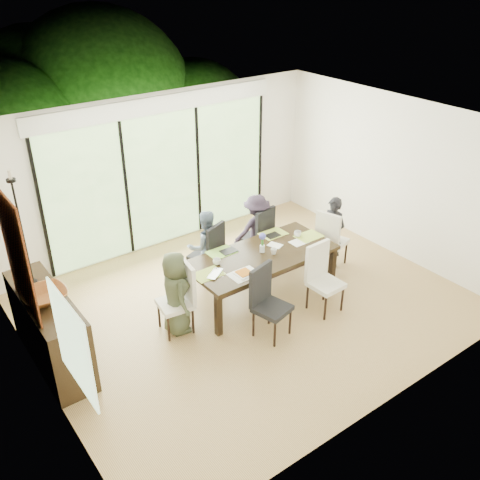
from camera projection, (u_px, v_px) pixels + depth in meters
floor at (250, 305)px, 7.99m from camera, size 6.00×5.00×0.01m
ceiling at (252, 128)px, 6.70m from camera, size 6.00×5.00×0.01m
wall_back at (162, 171)px, 9.13m from camera, size 6.00×0.02×2.70m
wall_front at (397, 312)px, 5.57m from camera, size 6.00×0.02×2.70m
wall_left at (30, 299)px, 5.78m from camera, size 0.02×5.00×2.70m
wall_right at (394, 177)px, 8.92m from camera, size 0.02×5.00×2.70m
glass_doors at (163, 180)px, 9.17m from camera, size 4.20×0.02×2.30m
blinds_header at (158, 105)px, 8.54m from camera, size 4.40×0.06×0.28m
mullion_a at (42, 212)px, 8.07m from camera, size 0.05×0.04×2.30m
mullion_b at (126, 190)px, 8.80m from camera, size 0.05×0.04×2.30m
mullion_c at (198, 172)px, 9.53m from camera, size 0.05×0.04×2.30m
mullion_d at (260, 156)px, 10.26m from camera, size 0.05×0.04×2.30m
side_window at (73, 344)px, 4.88m from camera, size 0.02×0.90×1.00m
deck at (144, 225)px, 10.42m from camera, size 6.00×1.80×0.10m
rail_top at (123, 184)px, 10.70m from camera, size 6.00×0.08×0.06m
foliage_left at (7, 146)px, 10.05m from camera, size 3.20×3.20×3.20m
foliage_mid at (102, 103)px, 11.45m from camera, size 4.00×4.00×4.00m
foliage_right at (194, 122)px, 12.08m from camera, size 2.80×2.80×2.80m
foliage_far at (46, 112)px, 11.51m from camera, size 3.60×3.60×3.60m
table_top at (262, 256)px, 7.93m from camera, size 2.26×1.04×0.06m
table_apron at (261, 261)px, 7.97m from camera, size 2.07×0.85×0.09m
table_leg_fl at (218, 315)px, 7.23m from camera, size 0.08×0.08×0.65m
table_leg_fr at (332, 266)px, 8.36m from camera, size 0.08×0.08×0.65m
table_leg_bl at (185, 287)px, 7.84m from camera, size 0.08×0.08×0.65m
table_leg_br at (296, 245)px, 8.97m from camera, size 0.08×0.08×0.65m
chair_left_end at (175, 299)px, 7.23m from camera, size 0.49×0.49×1.04m
chair_right_end at (333, 237)px, 8.79m from camera, size 0.54×0.54×1.04m
chair_far_left at (205, 251)px, 8.38m from camera, size 0.56×0.56×1.04m
chair_far_right at (256, 234)px, 8.90m from camera, size 0.51×0.51×1.04m
chair_near_left at (272, 304)px, 7.13m from camera, size 0.53×0.53×1.04m
chair_near_right at (326, 280)px, 7.65m from camera, size 0.45×0.45×1.04m
person_left_end at (175, 293)px, 7.19m from camera, size 0.46×0.63×1.21m
person_right_end at (332, 233)px, 8.74m from camera, size 0.44×0.62×1.21m
person_far_left at (206, 247)px, 8.32m from camera, size 0.64×0.49×1.21m
person_far_right at (256, 229)px, 8.84m from camera, size 0.62×0.46×1.21m
placemat_left at (208, 274)px, 7.42m from camera, size 0.41×0.30×0.01m
placemat_right at (309, 236)px, 8.41m from camera, size 0.41×0.30×0.01m
placemat_far_l at (221, 252)px, 7.97m from camera, size 0.41×0.30×0.01m
placemat_far_r at (273, 234)px, 8.49m from camera, size 0.41×0.30×0.01m
placemat_paper at (244, 274)px, 7.42m from camera, size 0.41×0.30×0.01m
tablet_far_l at (229, 251)px, 7.98m from camera, size 0.24×0.17×0.01m
tablet_far_r at (273, 235)px, 8.42m from camera, size 0.23×0.16×0.01m
papers at (299, 242)px, 8.25m from camera, size 0.28×0.21×0.00m
platter_base at (244, 274)px, 7.41m from camera, size 0.24×0.24×0.02m
platter_snacks at (244, 272)px, 7.40m from camera, size 0.19×0.19×0.01m
vase at (262, 249)px, 7.95m from camera, size 0.08×0.08×0.11m
hyacinth_stems at (262, 242)px, 7.90m from camera, size 0.04×0.04×0.15m
hyacinth_blooms at (263, 236)px, 7.86m from camera, size 0.10×0.10×0.10m
laptop at (218, 274)px, 7.40m from camera, size 0.37×0.34×0.02m
cup_a at (217, 262)px, 7.64m from camera, size 0.16×0.16×0.09m
cup_b at (274, 251)px, 7.91m from camera, size 0.12×0.12×0.09m
cup_c at (298, 234)px, 8.39m from camera, size 0.16×0.16×0.09m
book at (273, 247)px, 8.08m from camera, size 0.22×0.25×0.02m
sideboard at (50, 329)px, 6.68m from camera, size 0.49×1.76×0.99m
bowl at (45, 296)px, 6.35m from camera, size 0.52×0.52×0.13m
candlestick_base at (33, 282)px, 6.69m from camera, size 0.11×0.11×0.04m
candlestick_shaft at (23, 234)px, 6.36m from camera, size 0.03×0.03×1.37m
candlestick_pan at (11, 180)px, 6.03m from camera, size 0.11×0.11×0.03m
candle at (10, 175)px, 6.00m from camera, size 0.04×0.04×0.11m
tapestry at (16, 255)px, 5.92m from camera, size 0.02×1.00×1.50m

